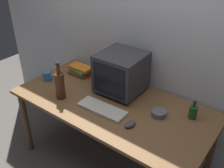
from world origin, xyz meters
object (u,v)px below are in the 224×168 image
at_px(bottle_tall, 60,85).
at_px(keyboard, 102,109).
at_px(crt_monitor, 121,72).
at_px(cd_spindle, 159,113).
at_px(book_stack, 80,70).
at_px(computer_mouse, 130,124).
at_px(bottle_short, 193,112).
at_px(mug, 48,76).

bearing_deg(bottle_tall, keyboard, 10.28).
relative_size(crt_monitor, cd_spindle, 3.33).
xyz_separation_m(bottle_tall, book_stack, (-0.16, 0.41, -0.08)).
xyz_separation_m(computer_mouse, bottle_short, (0.33, 0.38, 0.04)).
distance_m(keyboard, book_stack, 0.66).
distance_m(book_stack, cd_spindle, 0.97).
distance_m(computer_mouse, mug, 1.04).
bearing_deg(mug, keyboard, -4.95).
bearing_deg(bottle_tall, crt_monitor, 48.67).
xyz_separation_m(bottle_short, cd_spindle, (-0.22, -0.14, -0.04)).
distance_m(keyboard, cd_spindle, 0.46).
distance_m(computer_mouse, cd_spindle, 0.27).
relative_size(bottle_tall, mug, 2.91).
bearing_deg(keyboard, crt_monitor, 96.26).
bearing_deg(crt_monitor, bottle_tall, -131.33).
bearing_deg(crt_monitor, book_stack, 179.17).
bearing_deg(book_stack, keyboard, -31.28).
height_order(crt_monitor, computer_mouse, crt_monitor).
relative_size(computer_mouse, book_stack, 0.41).
distance_m(bottle_short, cd_spindle, 0.26).
distance_m(crt_monitor, mug, 0.75).
xyz_separation_m(crt_monitor, bottle_tall, (-0.36, -0.41, -0.06)).
bearing_deg(mug, bottle_short, 11.88).
bearing_deg(computer_mouse, cd_spindle, 77.86).
relative_size(keyboard, book_stack, 1.73).
xyz_separation_m(mug, cd_spindle, (1.14, 0.15, -0.02)).
bearing_deg(cd_spindle, mug, -172.45).
height_order(bottle_tall, book_stack, bottle_tall).
bearing_deg(book_stack, bottle_short, 0.52).
bearing_deg(bottle_short, computer_mouse, -131.02).
height_order(crt_monitor, bottle_tall, crt_monitor).
height_order(book_stack, mug, book_stack).
height_order(crt_monitor, bottle_short, crt_monitor).
bearing_deg(computer_mouse, book_stack, 168.45).
relative_size(bottle_short, cd_spindle, 1.36).
bearing_deg(book_stack, cd_spindle, -7.36).
xyz_separation_m(computer_mouse, bottle_tall, (-0.70, -0.04, 0.11)).
height_order(bottle_tall, mug, bottle_tall).
distance_m(computer_mouse, bottle_short, 0.51).
bearing_deg(computer_mouse, crt_monitor, 145.42).
distance_m(crt_monitor, book_stack, 0.53).
xyz_separation_m(bottle_short, mug, (-1.36, -0.29, -0.01)).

